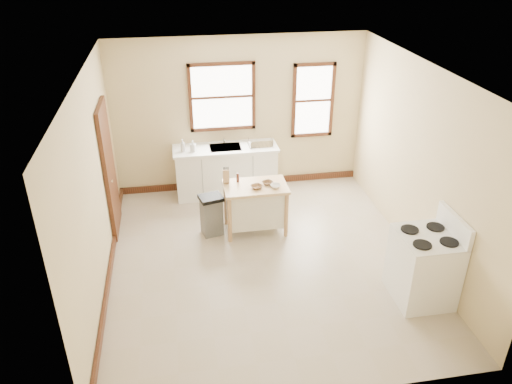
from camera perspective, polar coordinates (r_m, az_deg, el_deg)
floor at (r=7.49m, az=0.90°, el=-7.75°), size 5.00×5.00×0.00m
ceiling at (r=6.28m, az=1.09°, el=13.47°), size 5.00×5.00×0.00m
wall_back at (r=9.05m, az=-1.92°, el=8.80°), size 4.50×0.04×2.80m
wall_left at (r=6.76m, az=-18.10°, el=0.42°), size 0.04×5.00×2.80m
wall_right at (r=7.48m, az=18.22°, el=3.09°), size 0.04×5.00×2.80m
window_main at (r=8.89m, az=-3.89°, el=10.77°), size 1.17×0.06×1.22m
window_side at (r=9.23m, az=6.54°, el=10.34°), size 0.77×0.06×1.37m
door_left at (r=8.07m, az=-16.43°, el=2.46°), size 0.06×0.90×2.10m
baseboard_back at (r=9.55m, az=-1.77°, el=1.13°), size 4.50×0.04×0.12m
baseboard_left at (r=7.45m, az=-16.35°, el=-8.73°), size 0.04×5.00×0.12m
sink_counter at (r=9.10m, az=-3.44°, el=2.47°), size 1.86×0.62×0.92m
faucet at (r=9.03m, az=-3.68°, el=6.22°), size 0.03×0.03×0.22m
soap_bottle_a at (r=8.77m, az=-8.37°, el=5.28°), size 0.10×0.10×0.22m
soap_bottle_b at (r=8.76m, az=-7.22°, el=5.26°), size 0.11×0.12×0.20m
dish_rack at (r=8.94m, az=0.50°, el=5.66°), size 0.50×0.43×0.11m
kitchen_island at (r=7.97m, az=-0.07°, el=-1.85°), size 0.99×0.63×0.81m
knife_block at (r=7.84m, az=-3.44°, el=1.76°), size 0.11×0.11×0.20m
pepper_grinder at (r=7.86m, az=-2.10°, el=1.65°), size 0.05×0.05×0.15m
bowl_a at (r=7.69m, az=0.08°, el=0.59°), size 0.23×0.23×0.04m
bowl_b at (r=7.81m, az=1.35°, el=1.05°), size 0.22×0.22×0.04m
bowl_c at (r=7.71m, az=2.23°, el=0.68°), size 0.20×0.20×0.05m
trash_bin at (r=7.94m, az=-5.10°, el=-2.64°), size 0.41×0.37×0.68m
gas_stove at (r=6.82m, az=18.72°, el=-7.22°), size 0.76×0.78×1.22m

